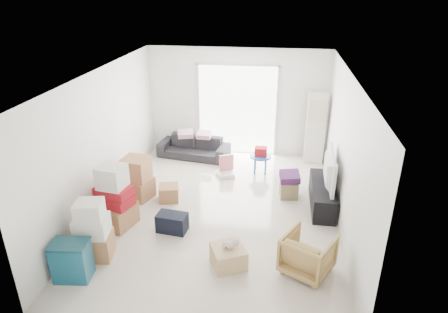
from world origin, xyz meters
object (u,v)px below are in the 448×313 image
ac_tower (315,128)px  tv_console (322,195)px  sofa (194,144)px  kids_table (261,155)px  storage_bins (72,260)px  ottoman (289,189)px  television (324,181)px  wood_crate (228,256)px  armchair (308,252)px

ac_tower → tv_console: size_ratio=1.20×
sofa → kids_table: sofa is taller
tv_console → sofa: sofa is taller
storage_bins → ottoman: (3.24, 2.98, -0.14)m
ac_tower → television: 2.20m
storage_bins → ottoman: 4.41m
ac_tower → kids_table: (-1.26, -0.80, -0.43)m
ac_tower → television: ac_tower is taller
tv_console → wood_crate: size_ratio=2.93×
tv_console → storage_bins: (-3.90, -2.69, 0.07)m
armchair → storage_bins: size_ratio=1.13×
armchair → wood_crate: 1.24m
tv_console → storage_bins: storage_bins is taller
storage_bins → wood_crate: size_ratio=1.27×
ac_tower → ottoman: bearing=-107.8°
storage_bins → kids_table: storage_bins is taller
ac_tower → kids_table: bearing=-147.7°
ac_tower → ottoman: 2.10m
ottoman → storage_bins: bearing=-137.4°
ottoman → wood_crate: bearing=-112.1°
television → ottoman: (-0.66, 0.29, -0.38)m
television → ottoman: 0.81m
storage_bins → kids_table: 4.83m
kids_table → ac_tower: bearing=32.3°
tv_console → armchair: bearing=-100.8°
tv_console → sofa: 3.66m
sofa → storage_bins: size_ratio=2.83×
armchair → kids_table: (-0.93, 3.42, 0.09)m
sofa → wood_crate: sofa is taller
television → wood_crate: television is taller
television → ac_tower: bearing=2.8°
wood_crate → armchair: bearing=1.4°
wood_crate → sofa: bearing=109.3°
armchair → ottoman: bearing=-55.0°
tv_console → storage_bins: bearing=-145.4°
armchair → ac_tower: bearing=-66.1°
tv_console → wood_crate: 2.63m
tv_console → wood_crate: (-1.61, -2.07, -0.08)m
ac_tower → wood_crate: bearing=-110.2°
television → ottoman: bearing=67.7°
sofa → armchair: 4.86m
sofa → kids_table: (1.73, -0.65, 0.10)m
sofa → armchair: (2.66, -4.07, 0.01)m
ac_tower → storage_bins: ac_tower is taller
armchair → wood_crate: size_ratio=1.44×
television → armchair: (-0.39, -2.04, -0.21)m
tv_console → wood_crate: bearing=-127.9°
tv_console → ottoman: size_ratio=4.04×
armchair → ottoman: armchair is taller
tv_console → kids_table: (-1.31, 1.38, 0.20)m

